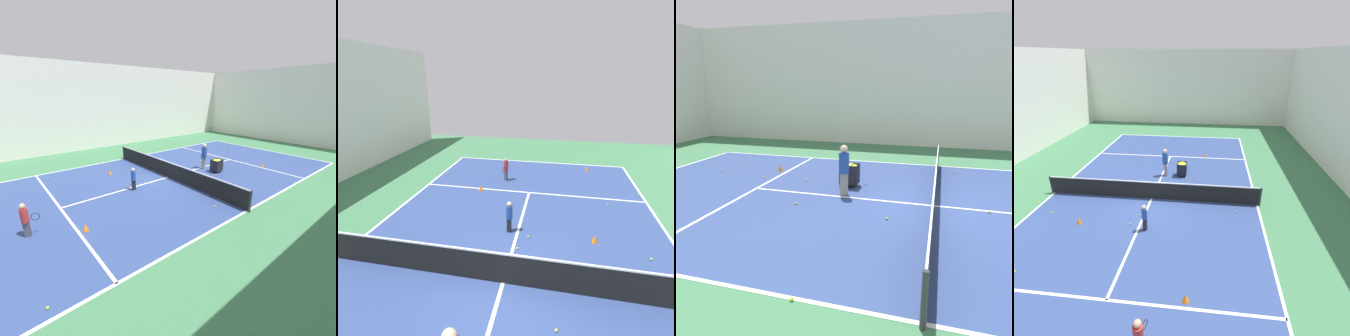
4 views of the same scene
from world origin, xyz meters
TOP-DOWN VIEW (x-y plane):
  - ground_plane at (0.00, 0.00)m, footprint 35.69×35.69m
  - court_playing_area at (0.00, 0.00)m, footprint 10.57×22.04m
  - line_baseline_far at (0.00, 11.02)m, footprint 10.57×0.10m
  - line_sideline_left at (-5.29, 0.00)m, footprint 0.10×22.04m
  - line_sideline_right at (5.29, 0.00)m, footprint 0.10×22.04m
  - line_service_near at (0.00, -6.06)m, footprint 10.57×0.10m
  - line_service_far at (0.00, 6.06)m, footprint 10.57×0.10m
  - line_centre_service at (0.00, 0.00)m, footprint 0.10×12.12m
  - hall_enclosure_left at (-10.19, 0.00)m, footprint 0.15×31.99m
  - hall_enclosure_far at (0.00, 15.92)m, footprint 20.22×0.15m
  - tennis_net at (0.00, 0.00)m, footprint 10.87×0.10m
  - player_near_baseline at (1.44, -7.47)m, footprint 0.32×0.60m
  - coach_at_net at (0.21, 2.89)m, footprint 0.41×0.67m
  - child_midcourt at (0.32, -2.54)m, footprint 0.28×0.28m
  - ball_cart at (1.21, 2.98)m, footprint 0.54×0.63m
  - training_cone_0 at (-2.67, -2.46)m, footprint 0.21×0.21m
  - training_cone_2 at (2.46, 6.39)m, footprint 0.22×0.22m
  - training_cone_3 at (2.38, -5.81)m, footprint 0.22×0.22m
  - tennis_ball_0 at (-1.08, 4.04)m, footprint 0.07×0.07m
  - tennis_ball_1 at (3.79, 3.82)m, footprint 0.07×0.07m
  - tennis_ball_2 at (5.22, 4.76)m, footprint 0.07×0.07m
  - tennis_ball_3 at (-2.80, 7.64)m, footprint 0.07×0.07m
  - tennis_ball_4 at (-0.77, 11.04)m, footprint 0.07×0.07m
  - tennis_ball_5 at (-5.52, -1.05)m, footprint 0.07×0.07m
  - tennis_ball_6 at (1.37, 4.70)m, footprint 0.07×0.07m
  - tennis_ball_7 at (4.94, -7.64)m, footprint 0.07×0.07m
  - tennis_ball_8 at (-0.42, -2.27)m, footprint 0.07×0.07m
  - tennis_ball_9 at (3.16, 8.43)m, footprint 0.07×0.07m
  - tennis_ball_10 at (-4.28, -1.85)m, footprint 0.07×0.07m
  - tennis_ball_11 at (4.18, -0.74)m, footprint 0.07×0.07m
  - tennis_ball_12 at (1.54, 2.44)m, footprint 0.07×0.07m
  - tennis_ball_13 at (-2.09, 8.15)m, footprint 0.07×0.07m
  - tennis_ball_14 at (5.28, 11.12)m, footprint 0.07×0.07m
  - tennis_ball_15 at (-5.35, 2.16)m, footprint 0.07×0.07m
  - tennis_ball_16 at (1.72, 8.79)m, footprint 0.07×0.07m
  - tennis_ball_18 at (-1.46, 1.17)m, footprint 0.07×0.07m
  - tennis_ball_19 at (2.72, 10.21)m, footprint 0.07×0.07m
  - tennis_ball_20 at (-0.83, 9.21)m, footprint 0.07×0.07m
  - tennis_ball_21 at (-5.18, -6.84)m, footprint 0.07×0.07m
  - tennis_ball_22 at (-0.15, -1.55)m, footprint 0.07×0.07m
  - tennis_ball_23 at (1.23, 6.49)m, footprint 0.07×0.07m
  - tennis_ball_24 at (-3.54, -5.36)m, footprint 0.07×0.07m

SIDE VIEW (x-z plane):
  - ground_plane at x=0.00m, z-range 0.00..0.00m
  - court_playing_area at x=0.00m, z-range 0.00..0.00m
  - line_baseline_far at x=0.00m, z-range 0.00..0.01m
  - line_sideline_left at x=-5.29m, z-range 0.00..0.01m
  - line_sideline_right at x=5.29m, z-range 0.00..0.01m
  - line_service_near at x=0.00m, z-range 0.00..0.01m
  - line_service_far at x=0.00m, z-range 0.00..0.01m
  - line_centre_service at x=0.00m, z-range 0.00..0.01m
  - tennis_ball_0 at x=-1.08m, z-range 0.00..0.07m
  - tennis_ball_1 at x=3.79m, z-range 0.00..0.07m
  - tennis_ball_2 at x=5.22m, z-range 0.00..0.07m
  - tennis_ball_3 at x=-2.80m, z-range 0.00..0.07m
  - tennis_ball_4 at x=-0.77m, z-range 0.00..0.07m
  - tennis_ball_5 at x=-5.52m, z-range 0.00..0.07m
  - tennis_ball_6 at x=1.37m, z-range 0.00..0.07m
  - tennis_ball_7 at x=4.94m, z-range 0.00..0.07m
  - tennis_ball_8 at x=-0.42m, z-range 0.00..0.07m
  - tennis_ball_9 at x=3.16m, z-range 0.00..0.07m
  - tennis_ball_10 at x=-4.28m, z-range 0.00..0.07m
  - tennis_ball_11 at x=4.18m, z-range 0.00..0.07m
  - tennis_ball_12 at x=1.54m, z-range 0.00..0.07m
  - tennis_ball_13 at x=-2.09m, z-range 0.00..0.07m
  - tennis_ball_14 at x=5.28m, z-range 0.00..0.07m
  - tennis_ball_15 at x=-5.35m, z-range 0.00..0.07m
  - tennis_ball_16 at x=1.72m, z-range 0.00..0.07m
  - tennis_ball_18 at x=-1.46m, z-range 0.00..0.07m
  - tennis_ball_19 at x=2.72m, z-range 0.00..0.07m
  - tennis_ball_20 at x=-0.83m, z-range 0.00..0.07m
  - tennis_ball_21 at x=-5.18m, z-range 0.00..0.07m
  - tennis_ball_22 at x=-0.15m, z-range 0.00..0.07m
  - tennis_ball_23 at x=1.23m, z-range 0.00..0.07m
  - tennis_ball_24 at x=-3.54m, z-range 0.00..0.07m
  - training_cone_2 at x=2.46m, z-range 0.00..0.26m
  - training_cone_3 at x=2.38m, z-range 0.00..0.29m
  - training_cone_0 at x=-2.67m, z-range 0.00..0.29m
  - tennis_net at x=0.00m, z-range 0.02..0.99m
  - ball_cart at x=1.21m, z-range 0.17..1.01m
  - child_midcourt at x=0.32m, z-range 0.09..1.28m
  - player_near_baseline at x=1.44m, z-range 0.09..1.35m
  - coach_at_net at x=0.21m, z-range 0.12..1.81m
  - hall_enclosure_left at x=-10.19m, z-range 0.00..7.24m
  - hall_enclosure_far at x=0.00m, z-range 0.00..7.24m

